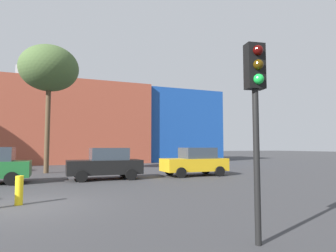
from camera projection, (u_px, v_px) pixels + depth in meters
ground_plane at (22, 206)px, 8.90m from camera, size 200.00×200.00×0.00m
building_backdrop at (33, 123)px, 33.12m from camera, size 45.01×10.61×11.04m
parked_car_2 at (106, 164)px, 16.33m from camera, size 4.11×2.02×1.78m
parked_car_3 at (195, 162)px, 18.41m from camera, size 4.12×2.02×1.79m
traffic_light_near_right at (256, 95)px, 5.58m from camera, size 0.39×0.38×3.86m
bare_tree_2 at (49, 69)px, 20.67m from camera, size 4.11×4.11×9.11m
bollard_yellow_0 at (19, 190)px, 9.15m from camera, size 0.24×0.24×0.92m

